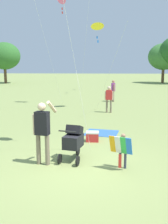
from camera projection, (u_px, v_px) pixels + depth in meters
ground_plane at (76, 168)px, 7.24m from camera, size 120.00×120.00×0.00m
child_with_butterfly_kite at (122, 147)px, 7.14m from camera, size 0.61×0.46×0.94m
person_adult_flyer at (42, 128)px, 7.35m from camera, size 0.63×0.52×1.78m
stroller at (73, 139)px, 7.76m from camera, size 0.69×1.12×1.03m
kite_orange_delta at (98, 27)px, 15.57m from camera, size 1.77×3.87×4.97m
kite_green_novelty at (61, 1)px, 16.81m from camera, size 1.51×3.44×6.82m
person_red_shirt at (109, 97)px, 15.05m from camera, size 0.47×0.23×1.46m
person_sitting_far at (113, 89)px, 19.21m from camera, size 0.27×0.48×1.52m
picnic_blanket at (102, 133)px, 10.82m from camera, size 1.44×1.32×0.02m
cooler_box at (92, 136)px, 9.67m from camera, size 0.45×0.33×0.35m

